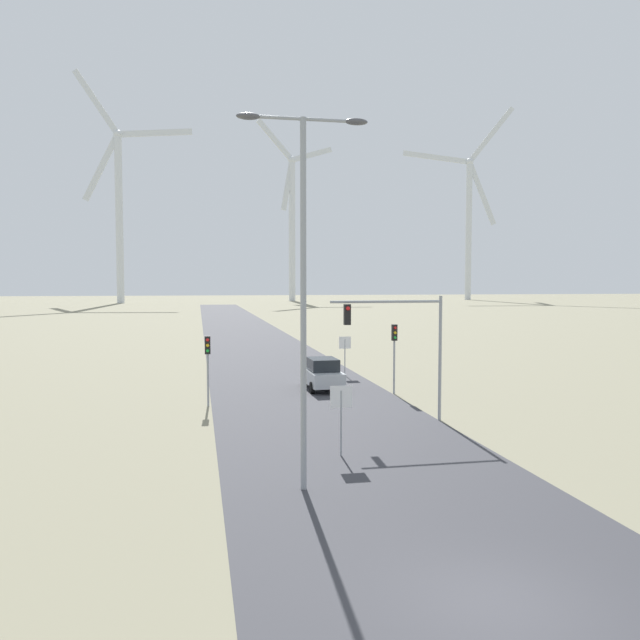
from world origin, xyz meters
TOP-DOWN VIEW (x-y plane):
  - ground_plane at (0.00, 0.00)m, footprint 600.00×600.00m
  - road_surface at (0.00, 48.00)m, footprint 10.00×240.00m
  - streetlamp at (-2.55, 7.33)m, footprint 3.87×0.32m
  - stop_sign_near at (-0.64, 10.62)m, footprint 0.81×0.07m
  - stop_sign_far at (3.97, 29.37)m, footprint 0.81×0.07m
  - traffic_light_post_near_left at (-5.16, 20.61)m, footprint 0.28×0.34m
  - traffic_light_post_near_right at (5.07, 22.18)m, footprint 0.28×0.34m
  - traffic_light_mast_overhead at (3.19, 15.42)m, footprint 5.11×0.34m
  - car_approaching at (1.44, 24.40)m, footprint 1.91×4.15m
  - wind_turbine_left at (-28.61, 186.66)m, footprint 34.70×4.06m
  - wind_turbine_center at (25.99, 199.57)m, footprint 27.74×12.82m
  - wind_turbine_right at (91.51, 202.85)m, footprint 38.76×10.03m

SIDE VIEW (x-z plane):
  - ground_plane at x=0.00m, z-range 0.00..0.00m
  - road_surface at x=0.00m, z-range 0.00..0.01m
  - car_approaching at x=1.44m, z-range 0.00..1.83m
  - stop_sign_near at x=-0.64m, z-range 0.50..3.04m
  - stop_sign_far at x=3.97m, z-range 0.52..3.14m
  - traffic_light_post_near_left at x=-5.16m, z-range 0.83..4.37m
  - traffic_light_post_near_right at x=5.07m, z-range 0.91..4.79m
  - traffic_light_mast_overhead at x=3.19m, z-range 1.26..6.87m
  - streetlamp at x=-2.55m, z-range 1.36..12.39m
  - wind_turbine_center at x=25.99m, z-range -0.97..58.60m
  - wind_turbine_right at x=91.51m, z-range -3.52..65.96m
  - wind_turbine_left at x=-28.61m, z-range -3.50..65.98m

